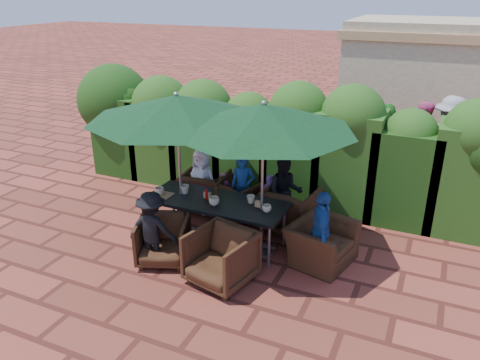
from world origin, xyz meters
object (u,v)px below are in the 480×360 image
at_px(umbrella_right, 263,117).
at_px(chair_far_mid, 235,198).
at_px(chair_far_right, 290,207).
at_px(chair_end_right, 322,237).
at_px(chair_near_right, 221,255).
at_px(dining_table, 216,205).
at_px(chair_far_left, 205,189).
at_px(chair_near_left, 163,238).
at_px(umbrella_left, 177,108).

relative_size(umbrella_right, chair_far_mid, 3.49).
bearing_deg(umbrella_right, chair_far_mid, 133.63).
relative_size(chair_far_right, chair_end_right, 0.87).
bearing_deg(chair_near_right, chair_far_right, 91.14).
distance_m(dining_table, chair_far_right, 1.34).
bearing_deg(chair_far_left, dining_table, 120.81).
height_order(chair_far_left, chair_near_right, chair_near_right).
distance_m(chair_near_right, chair_end_right, 1.61).
distance_m(chair_far_right, chair_near_right, 1.92).
xyz_separation_m(dining_table, chair_near_left, (-0.48, -0.86, -0.28)).
distance_m(umbrella_right, chair_far_mid, 2.21).
bearing_deg(umbrella_left, chair_near_left, -78.45).
distance_m(dining_table, umbrella_left, 1.68).
bearing_deg(chair_end_right, chair_near_right, 146.90).
relative_size(chair_far_mid, chair_far_right, 0.92).
distance_m(chair_far_left, chair_near_left, 1.88).
xyz_separation_m(umbrella_left, chair_near_left, (0.18, -0.87, -1.82)).
bearing_deg(dining_table, umbrella_right, 1.48).
bearing_deg(chair_far_mid, chair_near_right, 127.72).
bearing_deg(dining_table, chair_far_mid, 95.44).
xyz_separation_m(umbrella_right, chair_far_left, (-1.53, 0.98, -1.80)).
relative_size(umbrella_left, chair_far_right, 3.31).
xyz_separation_m(chair_far_mid, chair_end_right, (1.82, -0.82, 0.03)).
xyz_separation_m(chair_far_right, chair_end_right, (0.77, -0.78, 0.00)).
bearing_deg(chair_near_left, chair_far_left, 76.77).
height_order(umbrella_left, chair_far_right, umbrella_left).
bearing_deg(umbrella_right, chair_near_right, -101.95).
xyz_separation_m(umbrella_left, chair_far_mid, (0.57, 0.92, -1.82)).
height_order(chair_near_left, chair_near_right, chair_near_right).
distance_m(umbrella_left, chair_near_right, 2.39).
xyz_separation_m(chair_far_left, chair_end_right, (2.48, -0.89, 0.01)).
bearing_deg(chair_far_left, chair_far_right, 170.31).
bearing_deg(chair_far_left, umbrella_right, 141.36).
height_order(chair_far_left, chair_far_mid, chair_far_left).
distance_m(umbrella_left, chair_near_left, 2.03).
xyz_separation_m(umbrella_left, chair_far_right, (1.63, 0.88, -1.79)).
distance_m(umbrella_left, chair_end_right, 2.99).
xyz_separation_m(chair_far_left, chair_near_left, (0.26, -1.86, -0.03)).
bearing_deg(umbrella_left, dining_table, -1.06).
height_order(umbrella_left, umbrella_right, same).
bearing_deg(chair_near_left, chair_far_mid, 56.27).
height_order(dining_table, chair_far_mid, chair_far_mid).
xyz_separation_m(chair_near_right, chair_end_right, (1.17, 1.10, -0.00)).
height_order(chair_far_right, chair_end_right, same).
relative_size(chair_far_left, chair_far_right, 0.97).
bearing_deg(chair_near_right, dining_table, 132.79).
xyz_separation_m(dining_table, chair_far_right, (0.96, 0.89, -0.25)).
bearing_deg(chair_end_right, chair_far_mid, 79.22).
bearing_deg(chair_far_mid, chair_end_right, 174.64).
height_order(chair_far_left, chair_far_right, chair_far_right).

